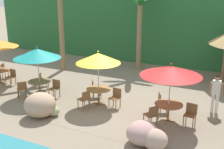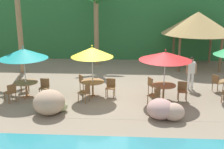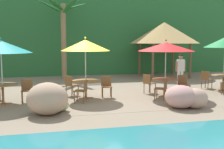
{
  "view_description": "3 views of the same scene",
  "coord_description": "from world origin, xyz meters",
  "px_view_note": "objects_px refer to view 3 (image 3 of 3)",
  "views": [
    {
      "loc": [
        5.36,
        -10.45,
        5.05
      ],
      "look_at": [
        0.04,
        0.32,
        1.38
      ],
      "focal_mm": 45.3,
      "sensor_mm": 36.0,
      "label": 1
    },
    {
      "loc": [
        1.26,
        -13.27,
        4.9
      ],
      "look_at": [
        0.46,
        -0.14,
        1.13
      ],
      "focal_mm": 47.42,
      "sensor_mm": 36.0,
      "label": 2
    },
    {
      "loc": [
        -1.9,
        -10.88,
        2.27
      ],
      "look_at": [
        0.7,
        0.3,
        0.91
      ],
      "focal_mm": 43.73,
      "sensor_mm": 36.0,
      "label": 3
    }
  ],
  "objects_px": {
    "umbrella_yellow": "(85,45)",
    "dining_table_yellow": "(86,83)",
    "dining_table_red": "(165,82)",
    "chair_green_inland": "(206,78)",
    "umbrella_red": "(166,47)",
    "chair_yellow_seaward": "(106,85)",
    "chair_red_left": "(163,88)",
    "chair_red_inland": "(148,82)",
    "dining_table_green": "(224,78)",
    "palm_tree_second": "(63,26)",
    "chair_yellow_inland": "(71,84)",
    "umbrella_teal": "(1,47)",
    "dining_table_teal": "(3,88)",
    "palapa_hut": "(164,33)",
    "waiter_in_white": "(180,69)",
    "chair_red_seaward": "(183,84)",
    "chair_yellow_left": "(83,90)",
    "chair_teal_seaward": "(27,89)"
  },
  "relations": [
    {
      "from": "umbrella_teal",
      "to": "umbrella_yellow",
      "type": "relative_size",
      "value": 0.99
    },
    {
      "from": "chair_yellow_inland",
      "to": "chair_red_inland",
      "type": "height_order",
      "value": "same"
    },
    {
      "from": "dining_table_yellow",
      "to": "chair_yellow_seaward",
      "type": "height_order",
      "value": "chair_yellow_seaward"
    },
    {
      "from": "waiter_in_white",
      "to": "umbrella_teal",
      "type": "bearing_deg",
      "value": -168.48
    },
    {
      "from": "chair_red_seaward",
      "to": "chair_green_inland",
      "type": "bearing_deg",
      "value": 34.57
    },
    {
      "from": "dining_table_teal",
      "to": "dining_table_red",
      "type": "xyz_separation_m",
      "value": [
        6.42,
        -0.02,
        0.0
      ]
    },
    {
      "from": "chair_red_seaward",
      "to": "dining_table_yellow",
      "type": "bearing_deg",
      "value": 175.82
    },
    {
      "from": "chair_yellow_seaward",
      "to": "chair_yellow_left",
      "type": "height_order",
      "value": "same"
    },
    {
      "from": "dining_table_yellow",
      "to": "chair_red_left",
      "type": "distance_m",
      "value": 3.07
    },
    {
      "from": "palapa_hut",
      "to": "dining_table_teal",
      "type": "bearing_deg",
      "value": -145.28
    },
    {
      "from": "dining_table_yellow",
      "to": "dining_table_green",
      "type": "height_order",
      "value": "same"
    },
    {
      "from": "dining_table_yellow",
      "to": "chair_yellow_seaward",
      "type": "xyz_separation_m",
      "value": [
        0.85,
        -0.01,
        -0.1
      ]
    },
    {
      "from": "dining_table_red",
      "to": "chair_green_inland",
      "type": "height_order",
      "value": "chair_green_inland"
    },
    {
      "from": "chair_red_inland",
      "to": "dining_table_green",
      "type": "height_order",
      "value": "chair_red_inland"
    },
    {
      "from": "umbrella_yellow",
      "to": "dining_table_yellow",
      "type": "distance_m",
      "value": 1.53
    },
    {
      "from": "dining_table_yellow",
      "to": "palm_tree_second",
      "type": "distance_m",
      "value": 6.82
    },
    {
      "from": "chair_yellow_left",
      "to": "umbrella_yellow",
      "type": "bearing_deg",
      "value": 74.57
    },
    {
      "from": "chair_yellow_seaward",
      "to": "waiter_in_white",
      "type": "xyz_separation_m",
      "value": [
        3.98,
        1.3,
        0.47
      ]
    },
    {
      "from": "chair_yellow_inland",
      "to": "dining_table_red",
      "type": "distance_m",
      "value": 3.99
    },
    {
      "from": "umbrella_red",
      "to": "chair_red_inland",
      "type": "relative_size",
      "value": 2.74
    },
    {
      "from": "dining_table_teal",
      "to": "chair_yellow_seaward",
      "type": "xyz_separation_m",
      "value": [
        3.97,
        0.32,
        -0.1
      ]
    },
    {
      "from": "chair_yellow_seaward",
      "to": "palapa_hut",
      "type": "distance_m",
      "value": 8.28
    },
    {
      "from": "chair_red_inland",
      "to": "palapa_hut",
      "type": "distance_m",
      "value": 6.89
    },
    {
      "from": "umbrella_yellow",
      "to": "chair_yellow_inland",
      "type": "distance_m",
      "value": 1.84
    },
    {
      "from": "palapa_hut",
      "to": "umbrella_yellow",
      "type": "bearing_deg",
      "value": -135.06
    },
    {
      "from": "chair_yellow_left",
      "to": "palapa_hut",
      "type": "distance_m",
      "value": 9.56
    },
    {
      "from": "dining_table_yellow",
      "to": "chair_red_inland",
      "type": "height_order",
      "value": "chair_red_inland"
    },
    {
      "from": "dining_table_green",
      "to": "chair_teal_seaward",
      "type": "bearing_deg",
      "value": -176.68
    },
    {
      "from": "dining_table_yellow",
      "to": "umbrella_red",
      "type": "relative_size",
      "value": 0.46
    },
    {
      "from": "dining_table_green",
      "to": "palm_tree_second",
      "type": "height_order",
      "value": "palm_tree_second"
    },
    {
      "from": "umbrella_yellow",
      "to": "dining_table_yellow",
      "type": "xyz_separation_m",
      "value": [
        0.0,
        -0.0,
        -1.53
      ]
    },
    {
      "from": "waiter_in_white",
      "to": "dining_table_green",
      "type": "bearing_deg",
      "value": -30.34
    },
    {
      "from": "chair_yellow_left",
      "to": "chair_red_left",
      "type": "distance_m",
      "value": 3.11
    },
    {
      "from": "chair_red_left",
      "to": "palapa_hut",
      "type": "distance_m",
      "value": 8.11
    },
    {
      "from": "chair_yellow_inland",
      "to": "dining_table_red",
      "type": "height_order",
      "value": "chair_yellow_inland"
    },
    {
      "from": "umbrella_teal",
      "to": "chair_red_inland",
      "type": "height_order",
      "value": "umbrella_teal"
    },
    {
      "from": "chair_yellow_left",
      "to": "chair_red_seaward",
      "type": "distance_m",
      "value": 4.42
    },
    {
      "from": "umbrella_red",
      "to": "dining_table_red",
      "type": "height_order",
      "value": "umbrella_red"
    },
    {
      "from": "umbrella_teal",
      "to": "dining_table_teal",
      "type": "height_order",
      "value": "umbrella_teal"
    },
    {
      "from": "umbrella_teal",
      "to": "dining_table_yellow",
      "type": "distance_m",
      "value": 3.47
    },
    {
      "from": "palapa_hut",
      "to": "waiter_in_white",
      "type": "relative_size",
      "value": 2.69
    },
    {
      "from": "dining_table_red",
      "to": "chair_red_left",
      "type": "xyz_separation_m",
      "value": [
        -0.43,
        -0.74,
        -0.1
      ]
    },
    {
      "from": "chair_yellow_inland",
      "to": "umbrella_teal",
      "type": "bearing_deg",
      "value": -159.26
    },
    {
      "from": "chair_red_inland",
      "to": "umbrella_yellow",
      "type": "bearing_deg",
      "value": -172.48
    },
    {
      "from": "dining_table_yellow",
      "to": "chair_red_left",
      "type": "bearing_deg",
      "value": -20.53
    },
    {
      "from": "umbrella_yellow",
      "to": "chair_green_inland",
      "type": "xyz_separation_m",
      "value": [
        6.07,
        1.01,
        -1.63
      ]
    },
    {
      "from": "chair_red_inland",
      "to": "chair_red_left",
      "type": "bearing_deg",
      "value": -88.42
    },
    {
      "from": "chair_yellow_seaward",
      "to": "dining_table_red",
      "type": "bearing_deg",
      "value": -7.74
    },
    {
      "from": "chair_yellow_left",
      "to": "chair_green_inland",
      "type": "xyz_separation_m",
      "value": [
        6.3,
        1.84,
        0.0
      ]
    },
    {
      "from": "umbrella_red",
      "to": "chair_yellow_seaward",
      "type": "bearing_deg",
      "value": 172.26
    }
  ]
}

